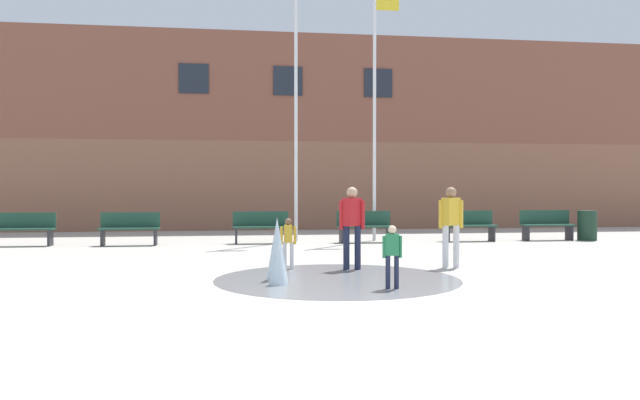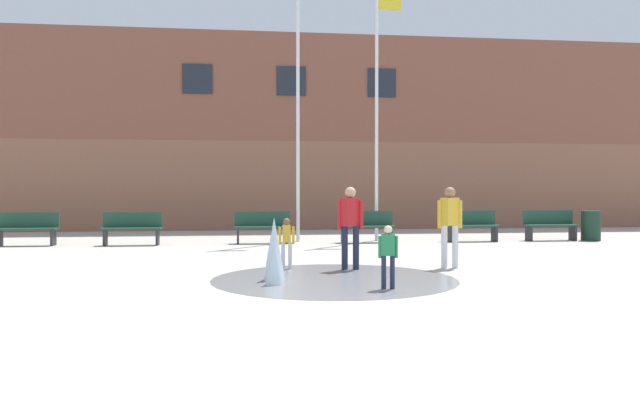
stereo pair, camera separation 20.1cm
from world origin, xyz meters
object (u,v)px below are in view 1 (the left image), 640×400
park_bench_under_right_flagpole (364,226)px  teen_by_trashcan (352,221)px  park_bench_center (261,227)px  park_bench_near_trashcan (469,225)px  child_with_pink_shirt (288,239)px  child_in_fountain (392,252)px  trash_can (587,225)px  park_bench_far_right (547,224)px  park_bench_under_left_flagpole (130,228)px  flagpole_right (375,103)px  park_bench_far_left (24,228)px  flagpole_left (297,97)px  adult_watching (451,220)px

park_bench_under_right_flagpole → teen_by_trashcan: bearing=-104.3°
park_bench_center → park_bench_near_trashcan: 6.16m
child_with_pink_shirt → park_bench_under_right_flagpole: bearing=149.3°
child_in_fountain → trash_can: bearing=60.2°
park_bench_center → park_bench_far_right: size_ratio=1.00×
park_bench_near_trashcan → teen_by_trashcan: size_ratio=1.01×
park_bench_under_left_flagpole → trash_can: park_bench_under_left_flagpole is taller
park_bench_under_right_flagpole → flagpole_right: flagpole_right is taller
child_in_fountain → park_bench_far_right: bearing=65.4°
park_bench_under_left_flagpole → child_in_fountain: size_ratio=1.62×
teen_by_trashcan → trash_can: teen_by_trashcan is taller
trash_can → child_in_fountain: bearing=-135.0°
park_bench_under_left_flagpole → flagpole_right: size_ratio=0.21×
park_bench_far_left → trash_can: size_ratio=1.78×
park_bench_center → child_with_pink_shirt: bearing=-87.4°
child_with_pink_shirt → park_bench_far_right: bearing=119.2°
park_bench_far_right → flagpole_left: (-7.56, 0.60, 3.78)m
park_bench_far_left → trash_can: park_bench_far_left is taller
park_bench_near_trashcan → flagpole_left: 6.36m
adult_watching → park_bench_under_right_flagpole: bearing=64.2°
park_bench_under_left_flagpole → child_with_pink_shirt: bearing=-55.8°
park_bench_near_trashcan → child_in_fountain: (-4.51, -8.37, 0.10)m
flagpole_right → child_in_fountain: bearing=-101.4°
trash_can → teen_by_trashcan: bearing=-145.2°
park_bench_far_left → flagpole_right: size_ratio=0.21×
park_bench_center → park_bench_far_right: same height
park_bench_center → flagpole_left: size_ratio=0.20×
child_with_pink_shirt → flagpole_left: size_ratio=0.12×
park_bench_near_trashcan → adult_watching: bearing=-114.3°
park_bench_under_right_flagpole → park_bench_far_left: bearing=179.1°
park_bench_near_trashcan → adult_watching: adult_watching is taller
child_with_pink_shirt → flagpole_right: size_ratio=0.13×
teen_by_trashcan → flagpole_right: (1.99, 6.61, 3.20)m
park_bench_far_right → park_bench_under_right_flagpole: bearing=-179.8°
child_in_fountain → adult_watching: (1.80, 2.38, 0.35)m
park_bench_near_trashcan → child_in_fountain: bearing=-118.3°
park_bench_under_right_flagpole → adult_watching: bearing=-85.7°
flagpole_left → park_bench_under_right_flagpole: bearing=-17.9°
trash_can → park_bench_under_right_flagpole: bearing=178.6°
park_bench_center → park_bench_far_right: (8.65, -0.08, 0.00)m
park_bench_near_trashcan → child_in_fountain: 9.51m
park_bench_under_right_flagpole → park_bench_near_trashcan: size_ratio=1.00×
child_with_pink_shirt → flagpole_right: 7.96m
child_in_fountain → flagpole_left: 9.73m
park_bench_under_left_flagpole → flagpole_left: bearing=8.2°
child_in_fountain → flagpole_left: bearing=108.8°
park_bench_far_right → flagpole_right: flagpole_right is taller
park_bench_far_left → child_in_fountain: (8.08, -8.51, 0.10)m
park_bench_under_left_flagpole → park_bench_far_right: (12.26, 0.08, 0.00)m
flagpole_right → child_with_pink_shirt: bearing=-116.6°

